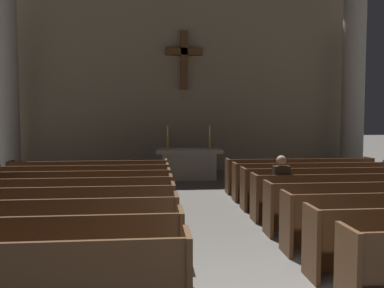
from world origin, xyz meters
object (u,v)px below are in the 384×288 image
Objects in this scene: pew_left_row_8 at (90,178)px; altar at (189,163)px; column_right_fourth at (353,84)px; pew_right_row_6 at (330,187)px; candlestick_left at (168,142)px; pew_right_row_5 at (351,196)px; pew_left_row_7 at (83,184)px; pew_left_row_2 at (12,252)px; column_left_fourth at (6,81)px; candlestick_right at (210,141)px; pew_right_row_7 at (313,181)px; pew_left_row_4 at (53,213)px; pew_left_row_6 at (75,192)px; pew_left_row_3 at (36,230)px; pew_right_row_8 at (300,175)px; lone_worshipper at (280,186)px; pew_right_row_4 at (377,206)px; pew_left_row_5 at (66,201)px.

altar is (2.83, 2.62, 0.06)m from pew_left_row_8.
column_right_fourth is at bearing 21.07° from pew_left_row_8.
candlestick_left is (-3.53, 4.56, 0.78)m from pew_right_row_6.
pew_left_row_7 is at bearing 161.03° from pew_right_row_5.
pew_left_row_2 is at bearing -133.80° from column_right_fourth.
column_right_fourth is (12.10, 0.00, 0.00)m from column_left_fourth.
pew_left_row_2 is 5.28× the size of candlestick_right.
column_left_fourth is at bearing 172.43° from altar.
column_left_fourth reaches higher than pew_right_row_7.
pew_left_row_4 is at bearing -90.00° from pew_left_row_8.
candlestick_left is (2.13, 4.56, 0.78)m from pew_left_row_6.
pew_right_row_5 is at bearing 27.27° from pew_left_row_2.
pew_right_row_5 is 5.99m from candlestick_right.
pew_left_row_4 and pew_left_row_7 have the same top height.
candlestick_right reaches higher than pew_left_row_4.
pew_left_row_3 is 1.00× the size of pew_right_row_6.
pew_right_row_8 is 3.47m from candlestick_right.
pew_right_row_8 is 3.08× the size of lone_worshipper.
altar is at bearing 0.00° from candlestick_left.
candlestick_left is at bearing 180.00° from candlestick_right.
pew_left_row_2 is 1.00× the size of pew_right_row_4.
column_right_fourth is (8.88, 4.39, 2.79)m from pew_left_row_7.
pew_right_row_7 is at bearing -51.73° from altar.
column_left_fourth is at bearing 153.67° from pew_right_row_7.
pew_left_row_2 and pew_right_row_4 have the same top height.
column_right_fourth is (8.88, 8.29, 2.79)m from pew_left_row_3.
lone_worshipper is at bearing -126.68° from column_right_fourth.
column_left_fourth is at bearing 111.20° from pew_left_row_3.
pew_left_row_4 and pew_right_row_8 have the same top height.
pew_left_row_3 is 5.28× the size of candlestick_right.
candlestick_right is at bearing 96.78° from lone_worshipper.
pew_right_row_6 is 5.82m from candlestick_left.
pew_left_row_5 is at bearing -90.00° from pew_left_row_6.
candlestick_left reaches higher than pew_left_row_3.
lone_worshipper is (4.19, 1.99, 0.22)m from pew_left_row_3.
pew_left_row_3 is at bearing -170.25° from pew_right_row_4.
pew_left_row_2 is 0.61× the size of column_right_fourth.
pew_left_row_3 is 1.00× the size of pew_left_row_4.
pew_right_row_7 is at bearing 34.51° from pew_left_row_3.
candlestick_right reaches higher than lone_worshipper.
pew_left_row_8 is (0.00, 4.87, 0.00)m from pew_left_row_3.
candlestick_left reaches higher than pew_left_row_7.
pew_left_row_6 and pew_left_row_8 have the same top height.
column_left_fourth reaches higher than pew_left_row_3.
pew_left_row_3 is 5.99m from pew_right_row_5.
pew_left_row_4 is 1.00× the size of pew_left_row_7.
pew_left_row_8 is 5.46m from column_left_fourth.
pew_left_row_4 is 0.97m from pew_left_row_5.
pew_left_row_6 is 3.08× the size of lone_worshipper.
candlestick_right reaches higher than pew_left_row_2.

